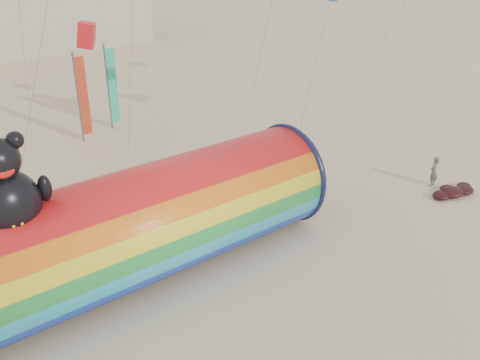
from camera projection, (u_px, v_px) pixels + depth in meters
ground at (254, 253)px, 20.50m from camera, size 160.00×160.00×0.00m
windsock_assembly at (146, 220)px, 18.53m from camera, size 13.79×4.20×6.36m
kite_handler at (434, 171)px, 25.50m from camera, size 0.60×0.43×1.52m
fabric_bundle at (453, 191)px, 24.89m from camera, size 2.62×1.35×0.41m
festival_banners at (54, 102)px, 29.22m from camera, size 10.08×2.05×5.20m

